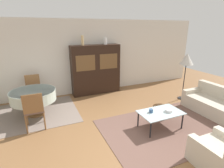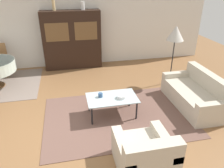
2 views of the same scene
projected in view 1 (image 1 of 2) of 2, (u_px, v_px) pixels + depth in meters
name	position (u px, v px, depth m)	size (l,w,h in m)	color
ground_plane	(130.00, 146.00, 3.71)	(14.00, 14.00, 0.00)	brown
wall_back	(83.00, 57.00, 6.45)	(10.00, 0.06, 2.70)	silver
area_rug	(165.00, 128.00, 4.36)	(3.09, 2.15, 0.01)	brown
dining_rug	(35.00, 114.00, 5.10)	(2.38, 2.03, 0.01)	gray
couch	(216.00, 105.00, 5.06)	(0.87, 1.70, 0.76)	beige
coffee_table	(161.00, 113.00, 4.28)	(1.06, 0.65, 0.42)	black
display_cabinet	(96.00, 70.00, 6.51)	(1.80, 0.44, 1.82)	black
dining_table	(33.00, 96.00, 4.88)	(1.22, 1.22, 0.73)	brown
dining_chair_near	(34.00, 109.00, 4.17)	(0.44, 0.44, 0.95)	brown
dining_chair_far	(33.00, 88.00, 5.61)	(0.44, 0.44, 0.95)	brown
floor_lamp	(187.00, 60.00, 5.79)	(0.45, 0.45, 1.60)	black
cup	(151.00, 111.00, 4.23)	(0.09, 0.09, 0.09)	#33517A
bowl	(169.00, 110.00, 4.27)	(0.18, 0.18, 0.07)	white
vase_tall	(83.00, 40.00, 6.01)	(0.09, 0.09, 0.33)	tan
vase_short	(105.00, 41.00, 6.34)	(0.11, 0.11, 0.24)	white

